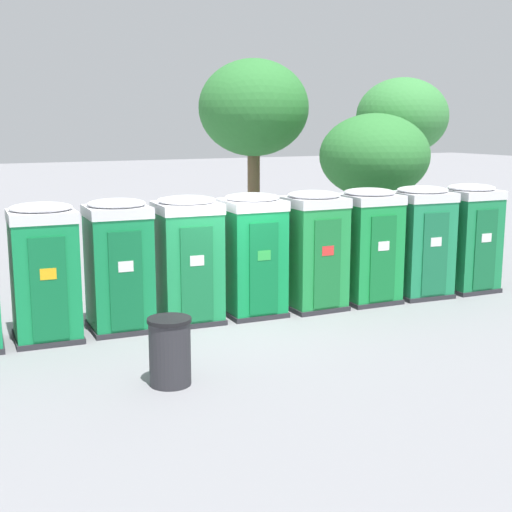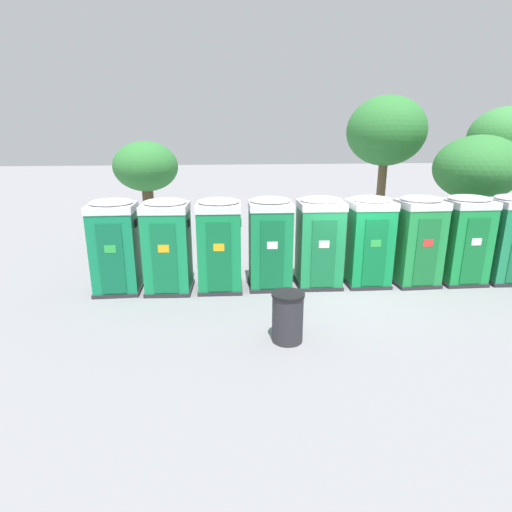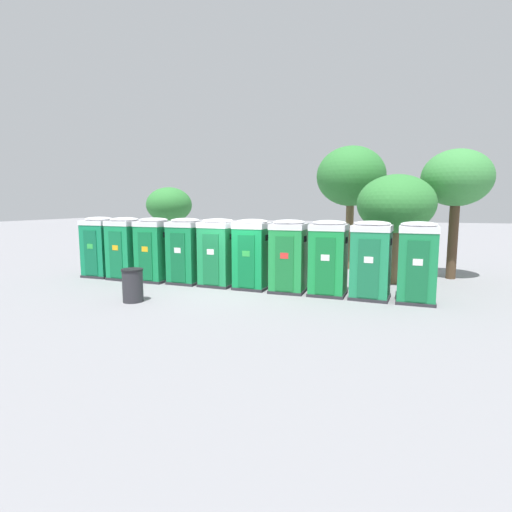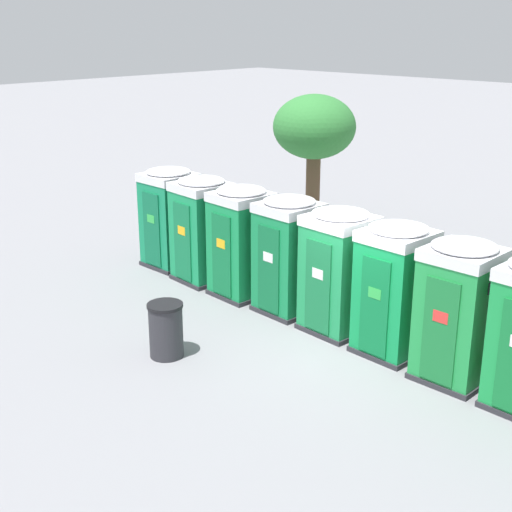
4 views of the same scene
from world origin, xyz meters
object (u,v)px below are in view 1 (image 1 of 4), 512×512
Objects in this scene: portapotty_4 at (188,259)px; portapotty_9 at (469,237)px; portapotty_7 at (368,245)px; portapotty_3 at (119,264)px; portapotty_8 at (420,241)px; street_tree_2 at (374,157)px; portapotty_2 at (44,271)px; street_tree_3 at (254,109)px; portapotty_6 at (313,249)px; street_tree_1 at (402,119)px; trash_can at (170,351)px; portapotty_5 at (252,254)px.

portapotty_4 is 1.00× the size of portapotty_9.
portapotty_3 is at bearing 176.35° from portapotty_7.
street_tree_2 is (0.74, 2.87, 1.75)m from portapotty_8.
portapotty_2 is 1.00× the size of portapotty_8.
portapotty_4 is at bearing -2.82° from portapotty_3.
street_tree_3 is at bearing 88.55° from portapotty_7.
portapotty_6 and portapotty_7 have the same top height.
street_tree_2 reaches higher than portapotty_9.
portapotty_8 is at bearing -122.97° from street_tree_1.
street_tree_3 reaches higher than street_tree_1.
portapotty_6 is 1.00× the size of portapotty_7.
portapotty_4 is 2.42× the size of trash_can.
portapotty_6 is (4.16, -0.30, -0.00)m from portapotty_3.
portapotty_8 is at bearing -3.93° from portapotty_4.
street_tree_2 is at bearing -58.10° from street_tree_3.
portapotty_5 is 0.48× the size of street_tree_1.
portapotty_9 is at bearing -3.61° from portapotty_3.
portapotty_8 is 0.61× the size of street_tree_2.
street_tree_2 is at bearing 27.80° from portapotty_5.
portapotty_5 is at bearing 174.41° from portapotty_6.
portapotty_3 and portapotty_5 have the same top height.
portapotty_2 and portapotty_8 have the same top height.
portapotty_3 is 0.48× the size of street_tree_1.
portapotty_8 is at bearing -78.44° from street_tree_3.
portapotty_3 is 8.54m from street_tree_3.
portapotty_6 is 1.00× the size of portapotty_8.
portapotty_8 and portapotty_9 have the same top height.
portapotty_9 is 2.42× the size of trash_can.
portapotty_5 reaches higher than trash_can.
portapotty_4 is at bearing 63.87° from trash_can.
portapotty_4 is at bearing -153.37° from street_tree_1.
portapotty_2 is 9.55m from street_tree_2.
street_tree_2 is at bearing 35.82° from trash_can.
portapotty_7 is 6.95m from street_tree_1.
portapotty_2 is at bearing 177.29° from portapotty_7.
portapotty_2 is 9.54m from street_tree_3.
portapotty_4 is 4.17m from portapotty_7.
portapotty_5 is 2.78m from portapotty_7.
street_tree_2 is (3.51, 2.72, 1.75)m from portapotty_6.
portapotty_9 is at bearing -77.60° from street_tree_2.
portapotty_2 is at bearing 178.12° from portapotty_5.
street_tree_2 reaches higher than portapotty_3.
portapotty_9 is 0.48× the size of street_tree_1.
portapotty_3 is at bearing 176.39° from portapotty_9.
trash_can is (-5.71, -2.88, -0.75)m from portapotty_7.
portapotty_4 is (2.78, -0.04, -0.00)m from portapotty_2.
portapotty_2 is at bearing -178.93° from portapotty_3.
street_tree_1 reaches higher than street_tree_2.
portapotty_3 is at bearing -135.52° from street_tree_3.
portapotty_3 is 8.33m from portapotty_9.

